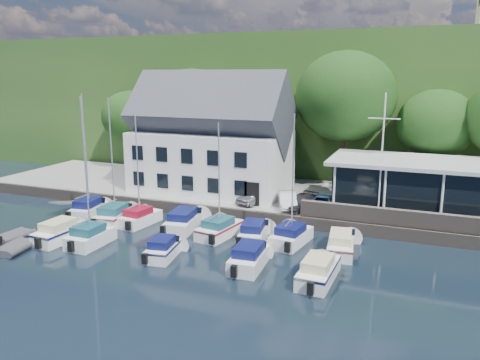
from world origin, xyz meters
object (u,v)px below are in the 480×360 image
at_px(car_blue, 323,203).
at_px(boat_r1_5, 254,231).
at_px(boat_r1_3, 185,218).
at_px(boat_r2_0, 61,230).
at_px(boat_r1_2, 138,171).
at_px(boat_r1_6, 293,182).
at_px(boat_r1_1, 112,166).
at_px(boat_r2_2, 164,247).
at_px(boat_r1_0, 86,161).
at_px(dinghy_1, 16,246).
at_px(flagpole, 382,157).
at_px(boat_r1_7, 341,241).
at_px(car_white, 287,200).
at_px(dinghy_0, 14,235).
at_px(car_silver, 254,196).
at_px(boat_r2_3, 250,255).
at_px(boat_r1_4, 219,178).
at_px(harbor_building, 212,144).
at_px(club_pavilion, 414,185).
at_px(car_dgrey, 300,202).
at_px(boat_r2_4, 319,268).
at_px(boat_r2_1, 86,180).

xyz_separation_m(car_blue, boat_r1_5, (-3.70, -6.01, -0.90)).
xyz_separation_m(boat_r1_3, boat_r2_0, (-6.96, -5.71, 0.02)).
relative_size(boat_r1_2, boat_r2_0, 1.41).
relative_size(boat_r1_6, boat_r2_0, 1.45).
relative_size(boat_r1_1, boat_r2_2, 1.94).
height_order(boat_r1_0, boat_r1_1, boat_r1_0).
xyz_separation_m(boat_r1_0, dinghy_1, (0.56, -8.36, -4.42)).
relative_size(flagpole, boat_r1_7, 1.45).
xyz_separation_m(car_white, boat_r1_3, (-6.79, -5.21, -0.88)).
relative_size(boat_r1_7, dinghy_0, 2.35).
bearing_deg(dinghy_1, boat_r1_3, 37.18).
bearing_deg(dinghy_0, boat_r1_6, 23.39).
distance_m(flagpole, boat_r1_6, 7.71).
height_order(car_silver, boat_r2_3, car_silver).
height_order(car_silver, boat_r1_7, car_silver).
distance_m(boat_r1_1, boat_r1_4, 9.19).
height_order(harbor_building, boat_r1_2, harbor_building).
relative_size(boat_r1_2, dinghy_0, 3.12).
bearing_deg(car_silver, boat_r1_1, -129.40).
bearing_deg(boat_r2_2, boat_r2_3, -2.72).
distance_m(boat_r2_0, dinghy_1, 3.19).
height_order(club_pavilion, boat_r1_6, boat_r1_6).
bearing_deg(boat_r1_5, boat_r1_0, 169.25).
bearing_deg(boat_r1_0, boat_r1_4, -11.26).
distance_m(car_dgrey, boat_r1_5, 6.15).
bearing_deg(boat_r2_4, car_white, 116.58).
distance_m(car_silver, boat_r2_0, 15.48).
xyz_separation_m(car_silver, boat_r2_4, (7.94, -10.99, -0.89)).
relative_size(boat_r1_5, boat_r2_0, 0.91).
bearing_deg(harbor_building, dinghy_0, -119.54).
bearing_deg(dinghy_1, car_white, 33.73).
bearing_deg(harbor_building, boat_r1_3, -79.41).
bearing_deg(boat_r2_2, dinghy_1, -173.32).
xyz_separation_m(boat_r1_0, dinghy_0, (-1.46, -6.64, -4.44)).
xyz_separation_m(boat_r1_1, boat_r1_7, (18.06, 0.26, -3.90)).
bearing_deg(boat_r1_4, car_blue, 53.97).
height_order(harbor_building, boat_r2_3, harbor_building).
xyz_separation_m(harbor_building, boat_r2_1, (-2.76, -14.33, -0.69)).
bearing_deg(boat_r1_5, boat_r2_2, -139.84).
distance_m(car_white, boat_r2_4, 11.94).
relative_size(flagpole, boat_r1_4, 1.06).
height_order(boat_r2_0, dinghy_1, boat_r2_0).
height_order(boat_r2_1, dinghy_0, boat_r2_1).
xyz_separation_m(boat_r1_1, boat_r1_3, (5.87, 0.82, -3.85)).
xyz_separation_m(car_blue, boat_r1_1, (-15.54, -6.19, 2.99)).
bearing_deg(boat_r2_2, car_blue, 44.87).
bearing_deg(boat_r2_1, boat_r2_4, 0.12).
bearing_deg(dinghy_1, club_pavilion, 25.38).
xyz_separation_m(club_pavilion, boat_r1_5, (-10.42, -8.75, -2.33)).
height_order(car_silver, boat_r2_2, car_silver).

